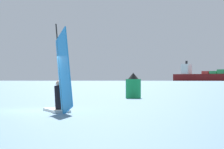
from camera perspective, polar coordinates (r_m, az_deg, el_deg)
name	(u,v)px	position (r m, az deg, el deg)	size (l,w,h in m)	color
ground_plane	(38,111)	(22.62, -8.74, -4.28)	(4000.00, 4000.00, 0.00)	#476B84
windsurfer	(60,89)	(21.22, -6.16, -1.71)	(2.38, 3.32, 4.12)	white
cargo_ship	(224,75)	(864.46, 13.10, -0.11)	(179.26, 81.79, 36.68)	maroon
channel_buoy	(133,87)	(37.69, 2.54, -1.48)	(1.20, 1.20, 2.01)	#19994C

